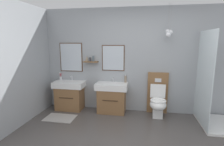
{
  "coord_description": "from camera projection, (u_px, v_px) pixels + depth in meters",
  "views": [
    {
      "loc": [
        0.13,
        -2.37,
        1.75
      ],
      "look_at": [
        -0.59,
        1.63,
        1.0
      ],
      "focal_mm": 28.29,
      "sensor_mm": 36.0,
      "label": 1
    }
  ],
  "objects": [
    {
      "name": "wall_back",
      "position": [
        138.0,
        61.0,
        4.31
      ],
      "size": [
        4.89,
        0.44,
        2.52
      ],
      "color": "#999EA3",
      "rests_on": "ground"
    },
    {
      "name": "bath_mat",
      "position": [
        60.0,
        118.0,
        4.03
      ],
      "size": [
        0.68,
        0.44,
        0.01
      ],
      "primitive_type": "cube",
      "color": "#9E9993",
      "rests_on": "ground"
    },
    {
      "name": "vanity_sink_left",
      "position": [
        70.0,
        95.0,
        4.53
      ],
      "size": [
        0.77,
        0.46,
        0.73
      ],
      "color": "brown",
      "rests_on": "ground"
    },
    {
      "name": "tap_on_left_sink",
      "position": [
        72.0,
        77.0,
        4.61
      ],
      "size": [
        0.03,
        0.13,
        0.11
      ],
      "color": "silver",
      "rests_on": "vanity_sink_left"
    },
    {
      "name": "vanity_sink_right",
      "position": [
        112.0,
        97.0,
        4.34
      ],
      "size": [
        0.77,
        0.46,
        0.73
      ],
      "color": "brown",
      "rests_on": "ground"
    },
    {
      "name": "tap_on_right_sink",
      "position": [
        113.0,
        79.0,
        4.42
      ],
      "size": [
        0.03,
        0.13,
        0.11
      ],
      "color": "silver",
      "rests_on": "vanity_sink_right"
    },
    {
      "name": "toilet",
      "position": [
        158.0,
        100.0,
        4.14
      ],
      "size": [
        0.48,
        0.62,
        1.0
      ],
      "color": "brown",
      "rests_on": "ground"
    },
    {
      "name": "toothbrush_cup",
      "position": [
        61.0,
        77.0,
        4.65
      ],
      "size": [
        0.07,
        0.07,
        0.21
      ],
      "color": "silver",
      "rests_on": "vanity_sink_left"
    },
    {
      "name": "soap_dispenser",
      "position": [
        125.0,
        79.0,
        4.36
      ],
      "size": [
        0.06,
        0.06,
        0.2
      ],
      "color": "gray",
      "rests_on": "vanity_sink_right"
    },
    {
      "name": "shower_tray",
      "position": [
        216.0,
        107.0,
        3.62
      ],
      "size": [
        0.94,
        0.97,
        1.95
      ],
      "color": "white",
      "rests_on": "ground"
    }
  ]
}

